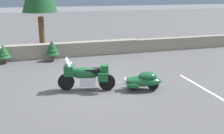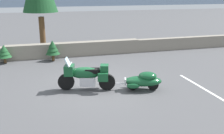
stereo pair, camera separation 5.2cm
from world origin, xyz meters
TOP-DOWN VIEW (x-y plane):
  - ground_plane at (0.00, 0.00)m, footprint 80.00×80.00m
  - stone_guard_wall at (-0.47, 5.47)m, footprint 24.00×0.60m
  - touring_motorcycle at (-0.39, -0.33)m, footprint 2.25×1.13m
  - car_shaped_trailer at (1.80, -0.98)m, footprint 2.21×1.10m
  - pine_sapling_near at (-3.99, 4.88)m, footprint 0.77×0.77m
  - pine_sapling_farther at (-1.39, 4.70)m, footprint 0.80×0.80m
  - parking_stripe_marker at (4.26, -1.50)m, footprint 0.12×3.60m

SIDE VIEW (x-z plane):
  - ground_plane at x=0.00m, z-range 0.00..0.00m
  - parking_stripe_marker at x=4.26m, z-range 0.00..0.01m
  - stone_guard_wall at x=-0.47m, z-range -0.02..0.83m
  - car_shaped_trailer at x=1.80m, z-range 0.03..0.79m
  - touring_motorcycle at x=-0.39m, z-range -0.04..1.29m
  - pine_sapling_near at x=-3.99m, z-range 0.13..1.15m
  - pine_sapling_farther at x=-1.39m, z-range 0.15..1.32m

